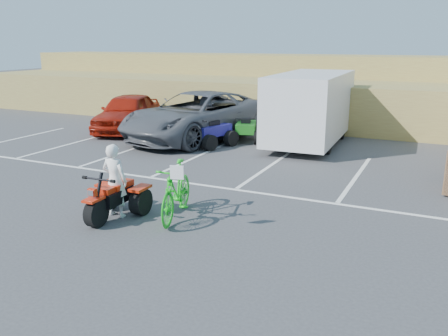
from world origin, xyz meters
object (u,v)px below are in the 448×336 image
at_px(red_trike_atv, 113,218).
at_px(grey_pickup, 197,116).
at_px(quad_atv_green, 246,142).
at_px(quad_atv_blue, 211,146).
at_px(green_dirt_bike, 176,191).
at_px(red_car, 128,112).
at_px(rider, 115,181).
at_px(cargo_trailer, 311,106).

xyz_separation_m(red_trike_atv, grey_pickup, (-2.53, 8.68, 0.94)).
bearing_deg(quad_atv_green, quad_atv_blue, -140.79).
distance_m(red_trike_atv, green_dirt_bike, 1.56).
height_order(green_dirt_bike, quad_atv_green, green_dirt_bike).
distance_m(grey_pickup, quad_atv_blue, 1.82).
bearing_deg(green_dirt_bike, quad_atv_blue, 96.61).
bearing_deg(red_car, rider, -71.51).
xyz_separation_m(rider, grey_pickup, (-2.53, 8.53, 0.11)).
relative_size(cargo_trailer, quad_atv_blue, 3.46).
bearing_deg(quad_atv_green, green_dirt_bike, -96.50).
xyz_separation_m(grey_pickup, quad_atv_blue, (1.17, -1.04, -0.94)).
distance_m(red_car, cargo_trailer, 8.03).
bearing_deg(red_trike_atv, quad_atv_blue, 98.50).
relative_size(red_car, quad_atv_green, 3.06).
bearing_deg(green_dirt_bike, cargo_trailer, 72.23).
distance_m(grey_pickup, red_car, 3.60).
bearing_deg(red_car, green_dirt_bike, -64.63).
height_order(green_dirt_bike, quad_atv_blue, green_dirt_bike).
bearing_deg(grey_pickup, quad_atv_green, 21.27).
relative_size(red_trike_atv, rider, 0.97).
bearing_deg(red_car, red_trike_atv, -71.94).
height_order(cargo_trailer, quad_atv_blue, cargo_trailer).
distance_m(red_trike_atv, red_car, 10.89).
bearing_deg(cargo_trailer, green_dirt_bike, -95.79).
height_order(red_car, quad_atv_blue, red_car).
bearing_deg(grey_pickup, red_trike_atv, -61.17).
xyz_separation_m(green_dirt_bike, red_car, (-7.40, 8.33, 0.18)).
distance_m(red_trike_atv, cargo_trailer, 9.90).
bearing_deg(quad_atv_blue, rider, -60.48).
height_order(red_trike_atv, red_car, red_car).
distance_m(grey_pickup, quad_atv_green, 2.24).
bearing_deg(grey_pickup, cargo_trailer, 24.57).
distance_m(rider, green_dirt_bike, 1.39).
height_order(grey_pickup, red_car, grey_pickup).
height_order(green_dirt_bike, cargo_trailer, cargo_trailer).
bearing_deg(green_dirt_bike, grey_pickup, 101.30).
xyz_separation_m(grey_pickup, red_car, (-3.59, 0.29, -0.12)).
bearing_deg(quad_atv_blue, green_dirt_bike, -50.07).
xyz_separation_m(green_dirt_bike, cargo_trailer, (0.58, 8.97, 0.81)).
bearing_deg(green_dirt_bike, red_car, 117.54).
distance_m(red_car, quad_atv_green, 5.66).
relative_size(rider, quad_atv_blue, 0.99).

